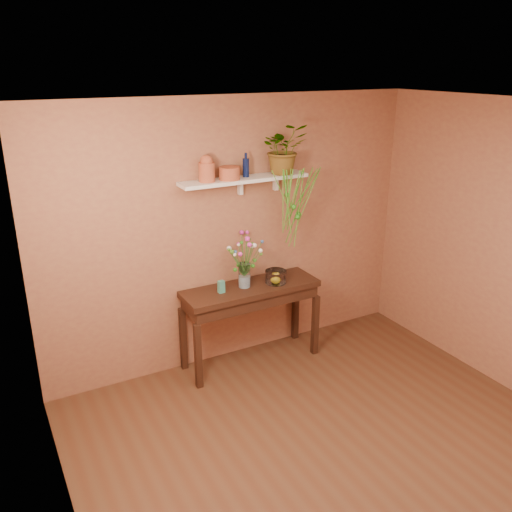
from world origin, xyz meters
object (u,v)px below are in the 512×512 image
(spider_plant, at_px, (284,149))
(glass_bowl, at_px, (276,277))
(terracotta_jug, at_px, (207,169))
(sideboard, at_px, (251,297))
(bouquet, at_px, (245,251))
(blue_bottle, at_px, (246,167))
(glass_vase, at_px, (244,277))

(spider_plant, relative_size, glass_bowl, 2.27)
(terracotta_jug, height_order, glass_bowl, terracotta_jug)
(sideboard, distance_m, spider_plant, 1.52)
(spider_plant, bearing_deg, bouquet, -170.62)
(terracotta_jug, distance_m, glass_bowl, 1.33)
(spider_plant, height_order, glass_bowl, spider_plant)
(blue_bottle, height_order, glass_bowl, blue_bottle)
(terracotta_jug, distance_m, blue_bottle, 0.42)
(terracotta_jug, xyz_separation_m, bouquet, (0.34, -0.09, -0.83))
(glass_vase, bearing_deg, sideboard, -13.25)
(glass_bowl, bearing_deg, sideboard, 170.94)
(sideboard, distance_m, blue_bottle, 1.31)
(spider_plant, bearing_deg, blue_bottle, 174.62)
(spider_plant, xyz_separation_m, glass_bowl, (-0.16, -0.14, -1.27))
(sideboard, bearing_deg, bouquet, 159.31)
(spider_plant, height_order, glass_vase, spider_plant)
(bouquet, xyz_separation_m, glass_bowl, (0.32, -0.06, -0.32))
(blue_bottle, bearing_deg, glass_vase, -125.88)
(blue_bottle, bearing_deg, sideboard, -100.68)
(bouquet, bearing_deg, terracotta_jug, 164.61)
(terracotta_jug, xyz_separation_m, glass_bowl, (0.66, -0.16, -1.14))
(glass_vase, bearing_deg, bouquet, 40.03)
(sideboard, height_order, spider_plant, spider_plant)
(blue_bottle, height_order, spider_plant, spider_plant)
(glass_vase, distance_m, bouquet, 0.27)
(sideboard, relative_size, glass_bowl, 6.51)
(terracotta_jug, height_order, glass_vase, terracotta_jug)
(spider_plant, bearing_deg, sideboard, -166.70)
(sideboard, distance_m, glass_bowl, 0.33)
(glass_vase, bearing_deg, blue_bottle, 54.12)
(spider_plant, distance_m, glass_vase, 1.32)
(bouquet, bearing_deg, sideboard, -20.69)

